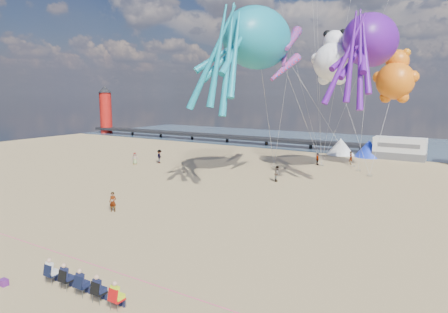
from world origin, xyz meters
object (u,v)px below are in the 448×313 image
Objects in this scene: windsock_right at (285,68)px; spectator_row at (83,282)px; beachgoer_2 at (160,156)px; kite_panda at (332,62)px; sandbag_c at (370,175)px; windsock_left at (292,39)px; sandbag_d at (353,166)px; beachgoer_3 at (317,159)px; tent_blue at (369,148)px; kite_octopus_purple at (371,40)px; motorhome_0 at (400,148)px; kite_octopus_teal at (257,38)px; sandbag_a at (274,167)px; sandbag_e at (321,165)px; kite_teddy_orange at (395,81)px; beachgoer_5 at (351,158)px; cooler_purple at (4,282)px; tent_white at (341,146)px; beachgoer_6 at (135,158)px; windsock_mid at (284,54)px; sandbag_b at (358,170)px; beachgoer_7 at (277,174)px; standing_person at (113,202)px.

spectator_row is at bearing -75.96° from windsock_right.
beachgoer_2 is 24.07m from kite_panda.
windsock_left reaches higher than sandbag_c.
sandbag_c is 1.00× the size of sandbag_d.
windsock_right is at bearing -179.06° from beachgoer_3.
tent_blue is 20.03m from kite_octopus_purple.
sandbag_c is at bearing -93.61° from motorhome_0.
motorhome_0 is 13.89m from sandbag_c.
kite_octopus_teal is (-9.35, -8.88, 14.10)m from sandbag_c.
spectator_row reaches higher than sandbag_a.
beachgoer_3 is (17.77, 9.49, -0.10)m from beachgoer_2.
beachgoer_3 is 4.35m from sandbag_d.
tent_blue is at bearing 180.00° from motorhome_0.
motorhome_0 is 12.95m from sandbag_e.
beachgoer_3 is 16.19m from windsock_left.
kite_octopus_teal is at bearing -110.91° from kite_teddy_orange.
cooler_purple is at bearing 138.28° from beachgoer_5.
kite_octopus_teal reaches higher than tent_white.
kite_octopus_purple reaches higher than beachgoer_6.
motorhome_0 is 13.20× the size of sandbag_a.
beachgoer_2 is 3.48× the size of sandbag_c.
tent_white is 48.84m from cooler_purple.
spectator_row is 30.86m from windsock_mid.
kite_octopus_purple is 1.94× the size of windsock_mid.
kite_octopus_teal is (-7.61, -11.04, 14.10)m from sandbag_b.
spectator_row is 33.40m from sandbag_a.
windsock_left reaches higher than beachgoer_7.
beachgoer_5 is at bearing 89.04° from kite_octopus_teal.
beachgoer_3 is 15.31m from windsock_mid.
tent_white reaches higher than beachgoer_6.
cooler_purple is 0.80× the size of sandbag_e.
sandbag_a is 0.08× the size of windsock_mid.
sandbag_b is at bearing 128.88° from sandbag_c.
sandbag_b is 19.46m from kite_octopus_teal.
sandbag_c is 0.10× the size of windsock_right.
spectator_row is 12.20× the size of sandbag_a.
windsock_mid is at bearing -104.20° from tent_blue.
beachgoer_6 is 0.12× the size of kite_octopus_purple.
sandbag_e is 0.06× the size of windsock_left.
kite_teddy_orange is at bearing 70.07° from kite_octopus_teal.
beachgoer_5 is at bearing 86.86° from windsock_right.
standing_person reaches higher than beachgoer_6.
standing_person is 1.03× the size of beachgoer_6.
sandbag_b is (3.45, 35.77, -0.54)m from spectator_row.
sandbag_b is at bearing 42.53° from standing_person.
tent_white is 12.86m from sandbag_b.
windsock_mid is (-7.55, -4.28, -1.27)m from kite_octopus_purple.
sandbag_e is (-2.73, -3.15, -0.73)m from beachgoer_5.
sandbag_d is at bearing -77.52° from beachgoer_3.
sandbag_c is 5.54m from sandbag_d.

